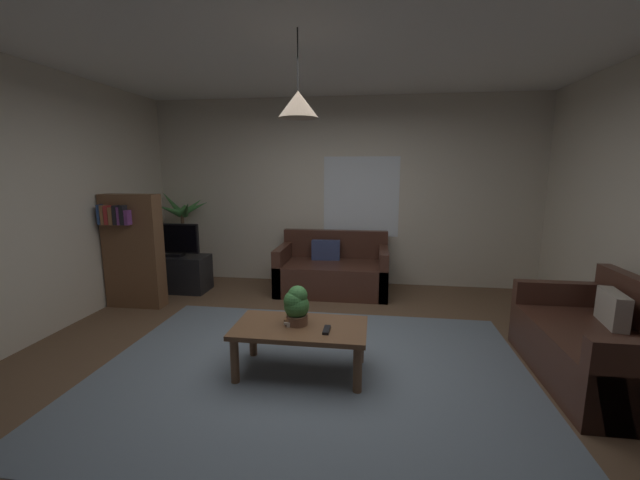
{
  "coord_description": "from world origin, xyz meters",
  "views": [
    {
      "loc": [
        0.5,
        -3.23,
        1.7
      ],
      "look_at": [
        0.0,
        0.3,
        1.05
      ],
      "focal_mm": 22.03,
      "sensor_mm": 36.0,
      "label": 1
    }
  ],
  "objects": [
    {
      "name": "floor",
      "position": [
        0.0,
        0.0,
        -0.01
      ],
      "size": [
        5.61,
        5.06,
        0.02
      ],
      "primitive_type": "cube",
      "color": "brown",
      "rests_on": "ground"
    },
    {
      "name": "book_on_table_2",
      "position": [
        -0.15,
        -0.2,
        0.46
      ],
      "size": [
        0.14,
        0.12,
        0.02
      ],
      "primitive_type": "cube",
      "rotation": [
        0.0,
        0.0,
        -0.13
      ],
      "color": "#99663F",
      "rests_on": "coffee_table"
    },
    {
      "name": "coffee_table",
      "position": [
        -0.09,
        -0.21,
        0.35
      ],
      "size": [
        1.1,
        0.6,
        0.42
      ],
      "color": "brown",
      "rests_on": "ground"
    },
    {
      "name": "book_on_table_1",
      "position": [
        -0.15,
        -0.21,
        0.44
      ],
      "size": [
        0.15,
        0.11,
        0.02
      ],
      "primitive_type": "cube",
      "rotation": [
        0.0,
        0.0,
        0.1
      ],
      "color": "beige",
      "rests_on": "coffee_table"
    },
    {
      "name": "window_pane",
      "position": [
        0.29,
        2.53,
        1.3
      ],
      "size": [
        1.09,
        0.01,
        1.16
      ],
      "primitive_type": "cube",
      "color": "white"
    },
    {
      "name": "potted_palm_corner",
      "position": [
        -2.39,
        2.29,
        0.64
      ],
      "size": [
        0.83,
        0.92,
        1.39
      ],
      "color": "#B77051",
      "rests_on": "ground"
    },
    {
      "name": "couch_right_side",
      "position": [
        2.32,
        -0.02,
        0.28
      ],
      "size": [
        0.85,
        1.45,
        0.82
      ],
      "rotation": [
        0.0,
        0.0,
        -1.57
      ],
      "color": "#47281E",
      "rests_on": "ground"
    },
    {
      "name": "remote_on_table_0",
      "position": [
        0.14,
        -0.29,
        0.43
      ],
      "size": [
        0.05,
        0.16,
        0.02
      ],
      "primitive_type": "cube",
      "rotation": [
        0.0,
        0.0,
        6.28
      ],
      "color": "black",
      "rests_on": "coffee_table"
    },
    {
      "name": "bookshelf_corner",
      "position": [
        -2.44,
        1.11,
        0.72
      ],
      "size": [
        0.7,
        0.31,
        1.4
      ],
      "color": "brown",
      "rests_on": "ground"
    },
    {
      "name": "rug",
      "position": [
        0.0,
        -0.2,
        0.0
      ],
      "size": [
        3.65,
        2.79,
        0.01
      ],
      "primitive_type": "cube",
      "color": "slate",
      "rests_on": "ground"
    },
    {
      "name": "wall_left",
      "position": [
        -2.84,
        0.0,
        1.36
      ],
      "size": [
        0.06,
        5.06,
        2.71
      ],
      "primitive_type": "cube",
      "color": "beige",
      "rests_on": "ground"
    },
    {
      "name": "potted_plant_on_table",
      "position": [
        -0.13,
        -0.17,
        0.59
      ],
      "size": [
        0.21,
        0.21,
        0.33
      ],
      "color": "brown",
      "rests_on": "coffee_table"
    },
    {
      "name": "ceiling",
      "position": [
        0.0,
        0.0,
        2.72
      ],
      "size": [
        5.61,
        5.06,
        0.02
      ],
      "primitive_type": "cube",
      "color": "white"
    },
    {
      "name": "couch_under_window",
      "position": [
        -0.07,
        2.05,
        0.27
      ],
      "size": [
        1.51,
        0.85,
        0.82
      ],
      "color": "#47281E",
      "rests_on": "ground"
    },
    {
      "name": "book_on_table_0",
      "position": [
        -0.15,
        -0.21,
        0.43
      ],
      "size": [
        0.13,
        0.1,
        0.02
      ],
      "primitive_type": "cube",
      "rotation": [
        0.0,
        0.0,
        0.14
      ],
      "color": "beige",
      "rests_on": "coffee_table"
    },
    {
      "name": "tv",
      "position": [
        -2.26,
        1.76,
        0.73
      ],
      "size": [
        0.73,
        0.16,
        0.46
      ],
      "color": "black",
      "rests_on": "tv_stand"
    },
    {
      "name": "wall_back",
      "position": [
        0.0,
        2.56,
        1.36
      ],
      "size": [
        5.73,
        0.06,
        2.71
      ],
      "primitive_type": "cube",
      "color": "beige",
      "rests_on": "ground"
    },
    {
      "name": "pendant_lamp",
      "position": [
        -0.09,
        -0.21,
        2.18
      ],
      "size": [
        0.31,
        0.31,
        0.64
      ],
      "color": "black"
    },
    {
      "name": "tv_stand",
      "position": [
        -2.26,
        1.78,
        0.25
      ],
      "size": [
        0.9,
        0.44,
        0.5
      ],
      "primitive_type": "cube",
      "color": "black",
      "rests_on": "ground"
    }
  ]
}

